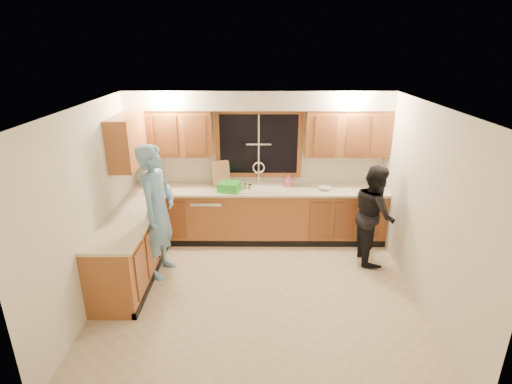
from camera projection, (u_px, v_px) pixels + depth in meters
floor at (259, 292)px, 5.43m from camera, size 4.20×4.20×0.00m
ceiling at (259, 106)px, 4.55m from camera, size 4.20×4.20×0.00m
wall_back at (259, 164)px, 6.77m from camera, size 4.20×0.00×4.20m
wall_left at (92, 207)px, 5.00m from camera, size 0.00×3.80×3.80m
wall_right at (427, 208)px, 4.98m from camera, size 0.00×3.80×3.80m
base_cabinets_back at (259, 215)px, 6.77m from camera, size 4.20×0.60×0.88m
base_cabinets_left at (131, 251)px, 5.61m from camera, size 0.60×1.90×0.88m
countertop_back at (259, 190)px, 6.60m from camera, size 4.20×0.63×0.04m
countertop_left at (128, 221)px, 5.45m from camera, size 0.63×1.90×0.04m
upper_cabinets_left at (170, 133)px, 6.42m from camera, size 1.35×0.33×0.75m
upper_cabinets_right at (347, 133)px, 6.41m from camera, size 1.35×0.33×0.75m
upper_cabinets_return at (127, 141)px, 5.85m from camera, size 0.33×0.90×0.75m
soffit at (259, 100)px, 6.22m from camera, size 4.20×0.35×0.30m
window_frame at (259, 144)px, 6.64m from camera, size 1.44×0.03×1.14m
sink at (259, 192)px, 6.63m from camera, size 0.86×0.52×0.57m
dishwasher at (209, 217)px, 6.78m from camera, size 0.60×0.56×0.82m
stove at (117, 272)px, 5.07m from camera, size 0.58×0.75×0.90m
man at (157, 212)px, 5.58m from camera, size 0.60×0.78×1.93m
woman at (374, 214)px, 6.01m from camera, size 0.60×0.76×1.52m
knife_block at (158, 181)px, 6.65m from camera, size 0.12×0.11×0.20m
cutting_board at (221, 173)px, 6.73m from camera, size 0.32×0.21×0.40m
dish_crate at (229, 187)px, 6.47m from camera, size 0.38×0.37×0.15m
soap_bottle at (288, 180)px, 6.70m from camera, size 0.12×0.12×0.21m
bowl at (325, 188)px, 6.53m from camera, size 0.26×0.26×0.05m
can_left at (246, 187)px, 6.51m from camera, size 0.08×0.08×0.11m
can_right at (250, 188)px, 6.44m from camera, size 0.09×0.09×0.12m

